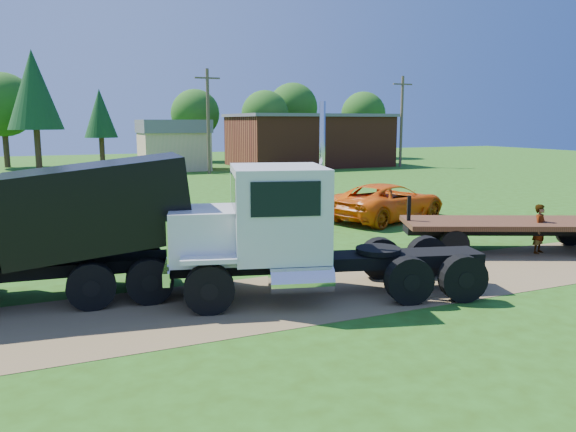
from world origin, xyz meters
name	(u,v)px	position (x,y,z in m)	size (l,w,h in m)	color
ground	(346,290)	(0.00, 0.00, 0.00)	(140.00, 140.00, 0.00)	#2B4E11
dirt_track	(346,290)	(0.00, 0.00, 0.01)	(120.00, 4.20, 0.01)	olive
white_semi_tractor	(282,231)	(-1.80, 0.23, 1.72)	(8.55, 4.67, 5.05)	black
black_dump_truck	(33,223)	(-7.67, 2.29, 2.02)	(8.60, 3.31, 3.67)	black
orange_pickup	(388,202)	(7.20, 8.88, 0.85)	(2.84, 6.15, 1.71)	#EA5E0B
flatbed_trailer	(516,228)	(7.71, 1.66, 0.85)	(7.99, 5.26, 1.98)	#3E2613
spectator_a	(540,229)	(8.26, 1.11, 0.86)	(0.63, 0.41, 1.71)	#999999
spectator_b	(176,213)	(-2.68, 8.89, 0.98)	(0.95, 0.74, 1.95)	#999999
brick_building	(308,140)	(18.00, 40.00, 2.66)	(15.40, 10.40, 5.30)	maroon
tan_shed	(174,144)	(4.00, 40.00, 2.42)	(6.20, 5.40, 4.70)	tan
utility_poles	(208,119)	(6.00, 35.00, 4.71)	(42.20, 0.28, 9.00)	#463C27
tree_row	(134,105)	(1.90, 49.45, 6.26)	(56.78, 14.97, 10.96)	#322314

